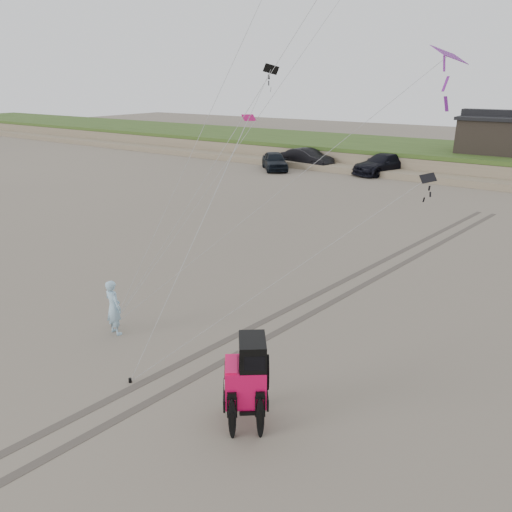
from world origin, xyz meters
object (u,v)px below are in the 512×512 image
object	(u,v)px
jeep	(246,390)
cabin	(502,134)
truck_a	(275,161)
truck_c	(383,164)
truck_b	(307,158)
man	(114,307)

from	to	relation	value
jeep	cabin	bearing A→B (deg)	145.06
cabin	truck_a	world-z (taller)	cabin
truck_a	cabin	bearing A→B (deg)	-13.03
truck_a	jeep	size ratio (longest dim) A/B	0.99
truck_c	jeep	distance (m)	33.20
truck_b	truck_a	bearing A→B (deg)	160.40
cabin	jeep	bearing A→B (deg)	-87.77
truck_c	man	distance (m)	30.97
truck_c	jeep	xyz separation A→B (m)	(9.07, -31.94, 0.01)
truck_c	man	size ratio (longest dim) A/B	3.30
truck_a	jeep	xyz separation A→B (m)	(17.50, -28.64, 0.08)
truck_b	cabin	bearing A→B (deg)	-57.38
truck_c	cabin	bearing A→B (deg)	57.48
cabin	truck_c	bearing A→B (deg)	-144.44
truck_b	jeep	size ratio (longest dim) A/B	1.09
truck_a	truck_c	world-z (taller)	truck_c
jeep	man	xyz separation A→B (m)	(-5.73, 1.15, 0.03)
cabin	jeep	distance (m)	37.49
cabin	man	xyz separation A→B (m)	(-4.28, -36.23, -2.37)
truck_a	truck_b	world-z (taller)	truck_b
jeep	truck_a	bearing A→B (deg)	174.26
jeep	truck_c	bearing A→B (deg)	158.69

